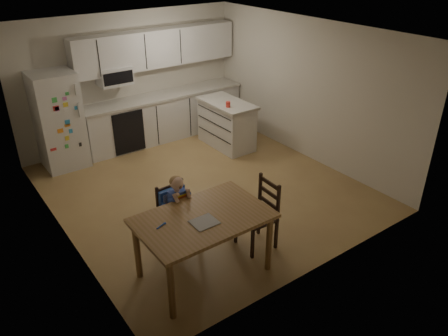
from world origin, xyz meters
TOP-DOWN VIEW (x-y plane):
  - room at (0.00, 0.48)m, footprint 4.52×5.01m
  - refrigerator at (-1.55, 2.15)m, footprint 0.72×0.70m
  - kitchen_run at (0.50, 2.24)m, footprint 3.37×0.62m
  - kitchen_island at (1.31, 1.13)m, footprint 0.64×1.22m
  - red_cup at (1.16, 0.87)m, footprint 0.08×0.08m
  - dining_table at (-1.13, -1.75)m, footprint 1.52×0.98m
  - napkin at (-1.18, -1.86)m, footprint 0.28×0.25m
  - toddler_spoon at (-1.62, -1.64)m, footprint 0.12×0.06m
  - chair_booster at (-1.13, -1.13)m, footprint 0.43×0.43m
  - chair_side at (-0.18, -1.70)m, footprint 0.44×0.44m

SIDE VIEW (x-z plane):
  - kitchen_island at x=1.31m, z-range 0.00..0.91m
  - chair_side at x=-0.18m, z-range 0.06..1.01m
  - chair_booster at x=-1.13m, z-range 0.11..1.19m
  - dining_table at x=-1.13m, z-range 0.30..1.11m
  - napkin at x=-1.18m, z-range 0.82..0.83m
  - toddler_spoon at x=-1.62m, z-range 0.82..0.83m
  - refrigerator at x=-1.55m, z-range 0.00..1.70m
  - kitchen_run at x=0.50m, z-range -0.20..1.95m
  - red_cup at x=1.16m, z-range 0.90..1.01m
  - room at x=0.00m, z-range -0.01..2.51m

